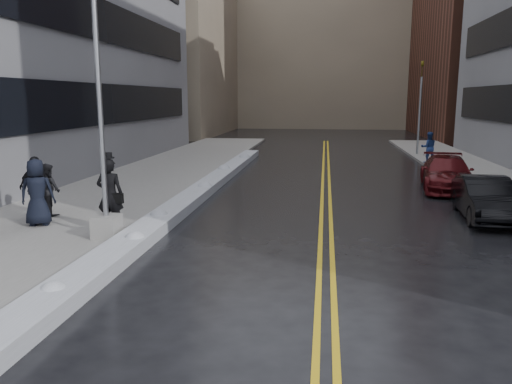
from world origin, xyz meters
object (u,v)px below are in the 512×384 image
(traffic_signal, at_px, (420,104))
(car_black, at_px, (486,198))
(fire_hydrant, at_px, (495,183))
(pedestrian_c, at_px, (37,192))
(pedestrian_b, at_px, (48,190))
(pedestrian_d, at_px, (37,188))
(pedestrian_fedora, at_px, (110,195))
(lamppost, at_px, (102,148))
(pedestrian_east, at_px, (429,147))
(car_maroon, at_px, (447,173))

(traffic_signal, height_order, car_black, traffic_signal)
(fire_hydrant, relative_size, pedestrian_c, 0.37)
(fire_hydrant, distance_m, pedestrian_b, 16.27)
(pedestrian_d, height_order, car_black, pedestrian_d)
(traffic_signal, height_order, pedestrian_d, traffic_signal)
(car_black, bearing_deg, pedestrian_fedora, -158.63)
(pedestrian_fedora, xyz_separation_m, pedestrian_d, (-2.80, 1.02, -0.06))
(lamppost, bearing_deg, pedestrian_east, 56.16)
(traffic_signal, distance_m, pedestrian_b, 24.79)
(lamppost, bearing_deg, pedestrian_d, 150.80)
(car_black, bearing_deg, pedestrian_east, 90.19)
(fire_hydrant, relative_size, car_maroon, 0.15)
(car_maroon, bearing_deg, pedestrian_fedora, -134.09)
(fire_hydrant, height_order, car_black, car_black)
(lamppost, xyz_separation_m, car_black, (10.80, 4.14, -1.86))
(pedestrian_d, distance_m, car_black, 13.98)
(pedestrian_fedora, relative_size, pedestrian_c, 1.05)
(pedestrian_d, distance_m, car_maroon, 15.76)
(lamppost, xyz_separation_m, pedestrian_fedora, (-0.14, 0.63, -1.36))
(pedestrian_fedora, relative_size, car_maroon, 0.42)
(pedestrian_c, relative_size, pedestrian_d, 1.01)
(lamppost, relative_size, pedestrian_d, 3.95)
(lamppost, distance_m, pedestrian_d, 3.66)
(lamppost, relative_size, car_black, 1.87)
(pedestrian_c, bearing_deg, fire_hydrant, -170.63)
(lamppost, bearing_deg, car_black, 20.98)
(pedestrian_c, xyz_separation_m, pedestrian_east, (14.08, 16.31, -0.09))
(pedestrian_fedora, distance_m, pedestrian_east, 20.35)
(pedestrian_b, xyz_separation_m, pedestrian_east, (14.45, 15.10, 0.06))
(fire_hydrant, bearing_deg, pedestrian_fedora, -149.34)
(pedestrian_b, height_order, car_maroon, pedestrian_b)
(lamppost, distance_m, pedestrian_fedora, 1.51)
(lamppost, height_order, car_black, lamppost)
(pedestrian_fedora, height_order, car_maroon, pedestrian_fedora)
(fire_hydrant, distance_m, pedestrian_east, 9.30)
(traffic_signal, bearing_deg, pedestrian_b, -126.50)
(pedestrian_d, height_order, car_maroon, pedestrian_d)
(pedestrian_b, xyz_separation_m, pedestrian_c, (0.37, -1.21, 0.15))
(traffic_signal, relative_size, pedestrian_d, 3.10)
(pedestrian_fedora, xyz_separation_m, car_maroon, (10.94, 8.73, -0.47))
(pedestrian_b, distance_m, car_black, 13.82)
(fire_hydrant, relative_size, pedestrian_b, 0.44)
(traffic_signal, height_order, pedestrian_c, traffic_signal)
(pedestrian_c, xyz_separation_m, car_black, (13.31, 3.19, -0.45))
(pedestrian_east, bearing_deg, fire_hydrant, 92.35)
(pedestrian_fedora, distance_m, pedestrian_b, 3.14)
(lamppost, height_order, traffic_signal, lamppost)
(pedestrian_east, xyz_separation_m, car_maroon, (-0.77, -7.91, -0.33))
(pedestrian_fedora, xyz_separation_m, pedestrian_b, (-2.73, 1.54, -0.20))
(fire_hydrant, height_order, pedestrian_east, pedestrian_east)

